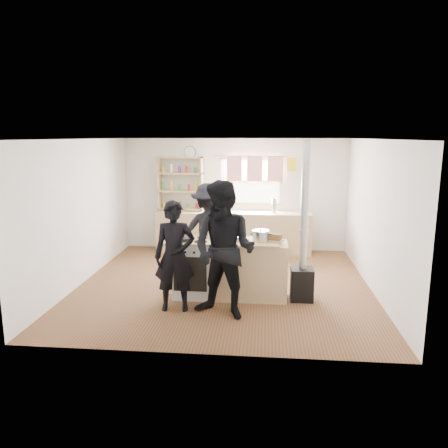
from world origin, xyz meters
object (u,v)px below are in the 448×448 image
(stockpot_stove, at_px, (208,232))
(stockpot_counter, at_px, (261,236))
(roast_tray, at_px, (231,238))
(person_near_left, at_px, (175,256))
(person_far, at_px, (209,232))
(bread_board, at_px, (274,238))
(cooking_island, at_px, (230,268))
(person_near_right, at_px, (224,250))
(flue_heater, at_px, (303,260))
(thermos, at_px, (274,206))
(skillet_greens, at_px, (181,239))

(stockpot_stove, height_order, stockpot_counter, stockpot_counter)
(roast_tray, height_order, person_near_left, person_near_left)
(person_far, bearing_deg, bread_board, 145.56)
(stockpot_stove, relative_size, person_far, 0.13)
(cooking_island, bearing_deg, person_near_right, -91.08)
(bread_board, distance_m, person_near_right, 1.08)
(stockpot_stove, distance_m, flue_heater, 1.59)
(person_near_right, bearing_deg, roast_tray, 109.17)
(roast_tray, bearing_deg, person_far, 117.35)
(roast_tray, bearing_deg, thermos, 75.31)
(skillet_greens, relative_size, stockpot_stove, 1.68)
(cooking_island, height_order, skillet_greens, skillet_greens)
(person_near_right, height_order, person_far, person_near_right)
(thermos, xyz_separation_m, person_near_left, (-1.50, -3.39, -0.23))
(thermos, height_order, cooking_island, thermos)
(cooking_island, bearing_deg, stockpot_stove, 153.35)
(cooking_island, bearing_deg, flue_heater, -2.27)
(person_near_right, bearing_deg, person_far, 125.64)
(stockpot_stove, bearing_deg, thermos, 66.50)
(thermos, bearing_deg, person_near_left, -113.89)
(person_near_right, bearing_deg, stockpot_counter, 78.27)
(skillet_greens, bearing_deg, person_near_left, -88.46)
(person_far, bearing_deg, stockpot_counter, 138.68)
(cooking_island, xyz_separation_m, bread_board, (0.70, 0.01, 0.51))
(stockpot_stove, xyz_separation_m, bread_board, (1.08, -0.18, -0.03))
(flue_heater, height_order, person_far, flue_heater)
(cooking_island, xyz_separation_m, skillet_greens, (-0.77, -0.07, 0.49))
(thermos, relative_size, skillet_greens, 0.81)
(thermos, bearing_deg, cooking_island, -104.98)
(cooking_island, relative_size, skillet_greens, 5.18)
(person_near_left, bearing_deg, stockpot_counter, 19.52)
(thermos, distance_m, skillet_greens, 3.22)
(person_near_left, bearing_deg, person_far, 72.11)
(stockpot_counter, bearing_deg, thermos, 84.75)
(cooking_island, distance_m, stockpot_stove, 0.69)
(roast_tray, xyz_separation_m, stockpot_counter, (0.47, -0.02, 0.05))
(flue_heater, bearing_deg, skillet_greens, -179.16)
(stockpot_stove, height_order, flue_heater, flue_heater)
(cooking_island, distance_m, roast_tray, 0.51)
(thermos, height_order, stockpot_counter, thermos)
(stockpot_stove, distance_m, bread_board, 1.09)
(flue_heater, xyz_separation_m, person_near_right, (-1.16, -0.75, 0.33))
(person_near_left, bearing_deg, stockpot_stove, 58.81)
(person_near_right, bearing_deg, person_near_left, -172.04)
(skillet_greens, height_order, flue_heater, flue_heater)
(roast_tray, bearing_deg, stockpot_counter, -2.00)
(thermos, bearing_deg, skillet_greens, -118.06)
(stockpot_counter, bearing_deg, cooking_island, 177.22)
(person_far, bearing_deg, cooking_island, 119.71)
(skillet_greens, xyz_separation_m, stockpot_stove, (0.39, 0.26, 0.05))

